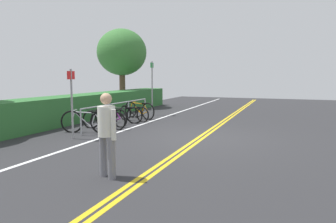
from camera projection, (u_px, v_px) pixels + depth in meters
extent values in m
cube|color=#2B2B2D|center=(201.00, 138.00, 9.41)|extent=(35.98, 13.46, 0.05)
cube|color=gold|center=(204.00, 138.00, 9.37)|extent=(32.39, 0.10, 0.00)
cube|color=gold|center=(198.00, 137.00, 9.43)|extent=(32.39, 0.10, 0.00)
cube|color=white|center=(120.00, 132.00, 10.41)|extent=(32.39, 0.12, 0.00)
cylinder|color=#9EA0A5|center=(81.00, 122.00, 9.72)|extent=(0.05, 0.05, 0.83)
cylinder|color=#9EA0A5|center=(108.00, 116.00, 11.17)|extent=(0.05, 0.05, 0.83)
cylinder|color=#9EA0A5|center=(129.00, 112.00, 12.62)|extent=(0.05, 0.05, 0.83)
cylinder|color=#9EA0A5|center=(145.00, 108.00, 14.07)|extent=(0.05, 0.05, 0.83)
cylinder|color=#9EA0A5|center=(119.00, 103.00, 11.84)|extent=(4.70, 0.04, 0.04)
torus|color=black|center=(72.00, 122.00, 10.23)|extent=(0.27, 0.75, 0.76)
torus|color=black|center=(102.00, 122.00, 10.15)|extent=(0.27, 0.75, 0.76)
cylinder|color=silver|center=(83.00, 119.00, 10.19)|extent=(0.20, 0.56, 0.52)
cylinder|color=silver|center=(85.00, 112.00, 10.16)|extent=(0.23, 0.67, 0.07)
cylinder|color=silver|center=(93.00, 120.00, 10.17)|extent=(0.08, 0.17, 0.47)
cylinder|color=silver|center=(96.00, 125.00, 10.18)|extent=(0.14, 0.36, 0.19)
cylinder|color=silver|center=(98.00, 118.00, 10.15)|extent=(0.11, 0.25, 0.32)
cylinder|color=silver|center=(73.00, 117.00, 10.21)|extent=(0.07, 0.14, 0.35)
cube|color=black|center=(95.00, 112.00, 10.13)|extent=(0.13, 0.21, 0.05)
cylinder|color=silver|center=(74.00, 110.00, 10.18)|extent=(0.45, 0.16, 0.03)
torus|color=black|center=(91.00, 120.00, 11.07)|extent=(0.08, 0.67, 0.67)
torus|color=black|center=(117.00, 121.00, 10.73)|extent=(0.08, 0.67, 0.67)
cylinder|color=black|center=(100.00, 118.00, 10.94)|extent=(0.06, 0.61, 0.46)
cylinder|color=black|center=(102.00, 113.00, 10.89)|extent=(0.07, 0.72, 0.07)
cylinder|color=black|center=(109.00, 119.00, 10.82)|extent=(0.04, 0.17, 0.41)
cylinder|color=black|center=(112.00, 123.00, 10.80)|extent=(0.05, 0.39, 0.17)
cylinder|color=black|center=(114.00, 117.00, 10.75)|extent=(0.05, 0.26, 0.28)
cylinder|color=black|center=(92.00, 116.00, 11.04)|extent=(0.04, 0.14, 0.30)
cube|color=black|center=(111.00, 113.00, 10.77)|extent=(0.09, 0.20, 0.05)
cylinder|color=black|center=(93.00, 110.00, 11.00)|extent=(0.46, 0.05, 0.03)
torus|color=black|center=(101.00, 116.00, 11.88)|extent=(0.24, 0.70, 0.71)
torus|color=black|center=(120.00, 118.00, 11.27)|extent=(0.24, 0.70, 0.71)
cylinder|color=purple|center=(108.00, 115.00, 11.64)|extent=(0.19, 0.58, 0.48)
cylinder|color=purple|center=(109.00, 109.00, 11.58)|extent=(0.23, 0.69, 0.07)
cylinder|color=purple|center=(114.00, 116.00, 11.44)|extent=(0.08, 0.17, 0.43)
cylinder|color=purple|center=(117.00, 120.00, 11.38)|extent=(0.14, 0.37, 0.18)
cylinder|color=purple|center=(118.00, 114.00, 11.32)|extent=(0.10, 0.26, 0.30)
cylinder|color=purple|center=(102.00, 112.00, 11.84)|extent=(0.07, 0.14, 0.32)
cube|color=black|center=(116.00, 110.00, 11.37)|extent=(0.13, 0.21, 0.05)
cylinder|color=purple|center=(103.00, 107.00, 11.78)|extent=(0.45, 0.15, 0.03)
torus|color=black|center=(109.00, 115.00, 12.45)|extent=(0.14, 0.68, 0.68)
torus|color=black|center=(134.00, 116.00, 12.19)|extent=(0.14, 0.68, 0.68)
cylinder|color=black|center=(119.00, 113.00, 12.34)|extent=(0.11, 0.61, 0.47)
cylinder|color=black|center=(120.00, 108.00, 12.30)|extent=(0.12, 0.73, 0.07)
cylinder|color=black|center=(127.00, 114.00, 12.26)|extent=(0.06, 0.18, 0.42)
cylinder|color=black|center=(130.00, 117.00, 12.24)|extent=(0.08, 0.39, 0.17)
cylinder|color=black|center=(132.00, 112.00, 12.20)|extent=(0.07, 0.27, 0.29)
cylinder|color=black|center=(110.00, 111.00, 12.42)|extent=(0.05, 0.14, 0.31)
cube|color=black|center=(129.00, 108.00, 12.21)|extent=(0.10, 0.21, 0.05)
cylinder|color=black|center=(112.00, 106.00, 12.38)|extent=(0.46, 0.08, 0.03)
torus|color=black|center=(125.00, 113.00, 13.13)|extent=(0.23, 0.65, 0.66)
torus|color=black|center=(143.00, 115.00, 12.54)|extent=(0.23, 0.65, 0.66)
cylinder|color=black|center=(132.00, 112.00, 12.90)|extent=(0.19, 0.55, 0.45)
cylinder|color=black|center=(133.00, 107.00, 12.84)|extent=(0.22, 0.65, 0.07)
cylinder|color=black|center=(138.00, 113.00, 12.70)|extent=(0.08, 0.17, 0.40)
cylinder|color=black|center=(140.00, 116.00, 12.65)|extent=(0.13, 0.35, 0.17)
cylinder|color=black|center=(141.00, 111.00, 12.59)|extent=(0.10, 0.24, 0.28)
cylinder|color=black|center=(126.00, 110.00, 13.08)|extent=(0.07, 0.14, 0.30)
cube|color=black|center=(139.00, 107.00, 12.64)|extent=(0.13, 0.21, 0.05)
cylinder|color=black|center=(127.00, 105.00, 13.03)|extent=(0.45, 0.15, 0.03)
torus|color=black|center=(131.00, 110.00, 13.97)|extent=(0.31, 0.73, 0.76)
torus|color=black|center=(148.00, 111.00, 13.26)|extent=(0.31, 0.73, 0.76)
cylinder|color=orange|center=(137.00, 108.00, 13.69)|extent=(0.24, 0.60, 0.52)
cylinder|color=orange|center=(138.00, 103.00, 13.62)|extent=(0.28, 0.72, 0.07)
cylinder|color=orange|center=(143.00, 109.00, 13.45)|extent=(0.09, 0.18, 0.47)
cylinder|color=orange|center=(145.00, 113.00, 13.39)|extent=(0.17, 0.39, 0.19)
cylinder|color=orange|center=(146.00, 108.00, 13.32)|extent=(0.12, 0.27, 0.32)
cylinder|color=orange|center=(131.00, 106.00, 13.91)|extent=(0.08, 0.15, 0.34)
cube|color=black|center=(144.00, 104.00, 13.38)|extent=(0.14, 0.22, 0.05)
cylinder|color=orange|center=(132.00, 101.00, 13.85)|extent=(0.44, 0.18, 0.03)
cylinder|color=slate|center=(103.00, 156.00, 5.76)|extent=(0.14, 0.14, 0.77)
cylinder|color=slate|center=(112.00, 158.00, 5.59)|extent=(0.14, 0.14, 0.77)
cylinder|color=silver|center=(107.00, 121.00, 5.60)|extent=(0.32, 0.32, 0.55)
sphere|color=tan|center=(106.00, 99.00, 5.55)|extent=(0.21, 0.21, 0.21)
cylinder|color=silver|center=(100.00, 122.00, 5.74)|extent=(0.09, 0.09, 0.55)
cylinder|color=silver|center=(113.00, 125.00, 5.47)|extent=(0.09, 0.09, 0.55)
cylinder|color=gray|center=(72.00, 104.00, 9.10)|extent=(0.06, 0.06, 2.06)
cube|color=red|center=(71.00, 75.00, 9.00)|extent=(0.36, 0.07, 0.24)
cylinder|color=gray|center=(152.00, 88.00, 14.67)|extent=(0.06, 0.06, 2.55)
cube|color=#198C33|center=(152.00, 65.00, 14.55)|extent=(0.36, 0.06, 0.24)
cube|color=#2D6B30|center=(92.00, 105.00, 14.07)|extent=(13.70, 1.31, 1.07)
cylinder|color=brown|center=(122.00, 90.00, 18.57)|extent=(0.35, 0.35, 2.04)
ellipsoid|color=#387533|center=(122.00, 52.00, 18.32)|extent=(2.92, 2.92, 2.73)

